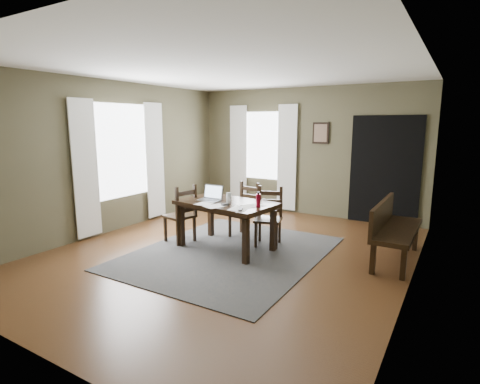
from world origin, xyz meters
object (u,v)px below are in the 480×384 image
Objects in this scene: chair_back_left at (245,210)px; chair_end at (181,215)px; bench at (392,226)px; water_bottle at (258,200)px; dining_table at (226,208)px; chair_back_right at (269,217)px; laptop at (211,196)px.

chair_end is at bearing -124.39° from chair_back_left.
water_bottle is at bearing 117.26° from bench.
dining_table is at bearing 108.83° from bench.
bench is at bearing -7.91° from chair_back_right.
chair_end is 3.23m from bench.
dining_table is at bearing -77.46° from chair_back_left.
laptop is 1.59× the size of water_bottle.
laptop is at bearing -97.55° from chair_back_left.
chair_end is 1.46m from water_bottle.
laptop reaches higher than bench.
dining_table is 0.83m from chair_end.
laptop is at bearing -160.55° from chair_back_right.
dining_table is 1.71× the size of chair_back_left.
dining_table is at bearing 111.60° from chair_end.
chair_back_right is at bearing 53.94° from dining_table.
chair_end is at bearing -164.58° from dining_table.
laptop is (-0.27, -0.03, 0.15)m from dining_table.
water_bottle is at bearing -5.63° from laptop.
dining_table is 7.07× the size of water_bottle.
chair_end is 1.11m from chair_back_left.
chair_back_right is at bearing 34.28° from laptop.
dining_table is at bearing 171.74° from water_bottle.
bench is 2.71m from laptop.
bench is at bearing 27.26° from water_bottle.
chair_back_left is at bearing 91.33° from bench.
water_bottle is (-1.69, -0.87, 0.34)m from bench.
chair_back_left is (0.72, 0.85, -0.02)m from chair_end.
laptop is (-2.57, -0.81, 0.30)m from bench.
laptop is (-0.75, -0.54, 0.36)m from chair_back_right.
chair_back_right is 1.84m from bench.
chair_back_left reaches higher than bench.
chair_back_right reaches higher than chair_back_left.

